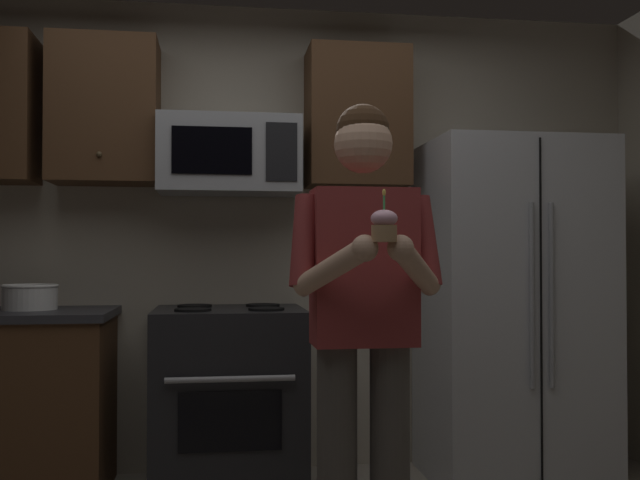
# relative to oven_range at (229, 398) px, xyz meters

# --- Properties ---
(wall_back) EXTENTS (4.40, 0.10, 2.60)m
(wall_back) POSITION_rel_oven_range_xyz_m (0.15, 0.39, 0.84)
(wall_back) COLOR #B7AD99
(wall_back) RESTS_ON ground
(oven_range) EXTENTS (0.76, 0.70, 0.93)m
(oven_range) POSITION_rel_oven_range_xyz_m (0.00, 0.00, 0.00)
(oven_range) COLOR black
(oven_range) RESTS_ON ground
(microwave) EXTENTS (0.74, 0.41, 0.40)m
(microwave) POSITION_rel_oven_range_xyz_m (0.00, 0.12, 1.26)
(microwave) COLOR #9EA0A5
(refrigerator) EXTENTS (0.90, 0.75, 1.80)m
(refrigerator) POSITION_rel_oven_range_xyz_m (1.50, -0.04, 0.44)
(refrigerator) COLOR #B7BABF
(refrigerator) RESTS_ON ground
(cabinet_row_upper) EXTENTS (2.78, 0.36, 0.76)m
(cabinet_row_upper) POSITION_rel_oven_range_xyz_m (-0.57, 0.17, 1.49)
(cabinet_row_upper) COLOR #4C301C
(bowl_large_white) EXTENTS (0.28, 0.28, 0.13)m
(bowl_large_white) POSITION_rel_oven_range_xyz_m (-0.99, 0.07, 0.53)
(bowl_large_white) COLOR white
(bowl_large_white) RESTS_ON counter_left
(person) EXTENTS (0.60, 0.48, 1.76)m
(person) POSITION_rel_oven_range_xyz_m (0.48, -1.11, 0.53)
(person) COLOR #4C4742
(person) RESTS_ON ground
(cupcake) EXTENTS (0.09, 0.09, 0.17)m
(cupcake) POSITION_rel_oven_range_xyz_m (0.48, -1.44, 0.83)
(cupcake) COLOR #A87F56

